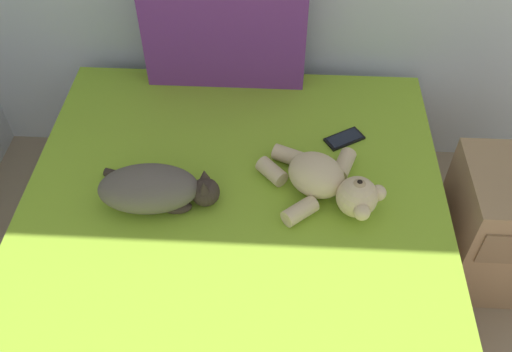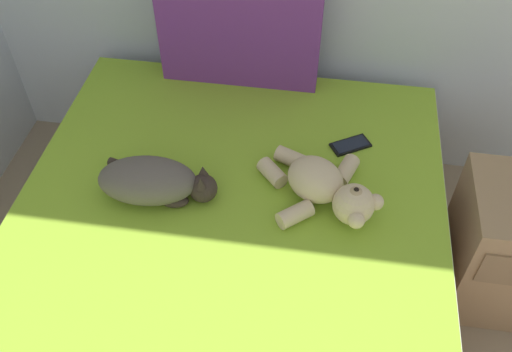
{
  "view_description": "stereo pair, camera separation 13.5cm",
  "coord_description": "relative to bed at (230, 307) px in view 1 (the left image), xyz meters",
  "views": [
    {
      "loc": [
        1.4,
        2.44,
        2.02
      ],
      "look_at": [
        1.32,
        3.79,
        0.56
      ],
      "focal_mm": 39.1,
      "sensor_mm": 36.0,
      "label": 1
    },
    {
      "loc": [
        1.53,
        2.45,
        2.02
      ],
      "look_at": [
        1.32,
        3.79,
        0.56
      ],
      "focal_mm": 39.1,
      "sensor_mm": 36.0,
      "label": 2
    }
  ],
  "objects": [
    {
      "name": "nightstand",
      "position": [
        1.06,
        0.4,
        0.02
      ],
      "size": [
        0.45,
        0.43,
        0.56
      ],
      "color": "#9E7A56",
      "rests_on": "ground_plane"
    },
    {
      "name": "teddy_bear",
      "position": [
        0.32,
        0.3,
        0.34
      ],
      "size": [
        0.45,
        0.37,
        0.15
      ],
      "color": "beige",
      "rests_on": "bed"
    },
    {
      "name": "patterned_cushion",
      "position": [
        -0.09,
        0.95,
        0.53
      ],
      "size": [
        0.66,
        0.13,
        0.51
      ],
      "color": "#72338C",
      "rests_on": "bed"
    },
    {
      "name": "cat",
      "position": [
        -0.26,
        0.24,
        0.34
      ],
      "size": [
        0.43,
        0.25,
        0.15
      ],
      "color": "#59514C",
      "rests_on": "bed"
    },
    {
      "name": "bed",
      "position": [
        0.0,
        0.0,
        0.0
      ],
      "size": [
        1.55,
        2.08,
        0.54
      ],
      "color": "#9E7A56",
      "rests_on": "ground_plane"
    },
    {
      "name": "cell_phone",
      "position": [
        0.4,
        0.59,
        0.28
      ],
      "size": [
        0.16,
        0.14,
        0.01
      ],
      "color": "black",
      "rests_on": "bed"
    }
  ]
}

